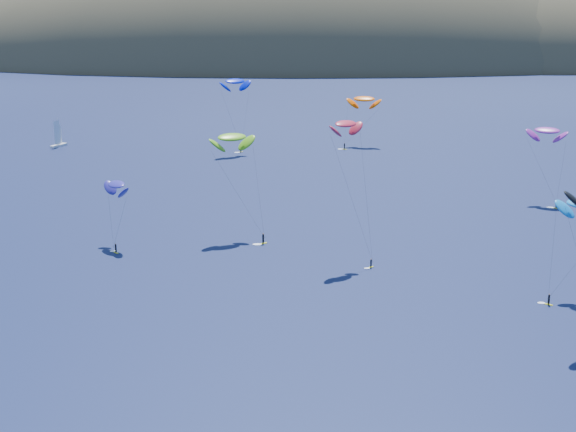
% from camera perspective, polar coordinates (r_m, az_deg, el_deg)
% --- Properties ---
extents(island, '(730.00, 300.00, 210.00)m').
position_cam_1_polar(island, '(631.60, 2.50, 10.22)').
color(island, '#3D3526').
rests_on(island, ground).
extents(sailboat, '(8.22, 7.84, 9.83)m').
position_cam_1_polar(sailboat, '(278.32, -16.00, 4.95)').
color(sailboat, silver).
rests_on(sailboat, ground).
extents(kitesurfer_3, '(12.80, 13.00, 23.39)m').
position_cam_1_polar(kitesurfer_3, '(167.96, -4.00, 5.60)').
color(kitesurfer_3, '#CDCF17').
rests_on(kitesurfer_3, ground).
extents(kitesurfer_4, '(11.39, 9.84, 25.37)m').
position_cam_1_polar(kitesurfer_4, '(257.43, -3.79, 9.54)').
color(kitesurfer_4, '#CDCF17').
rests_on(kitesurfer_4, ground).
extents(kitesurfer_6, '(10.23, 12.64, 19.99)m').
position_cam_1_polar(kitesurfer_6, '(205.26, 17.95, 5.80)').
color(kitesurfer_6, '#CDCF17').
rests_on(kitesurfer_6, ground).
extents(kitesurfer_9, '(9.39, 11.63, 28.11)m').
position_cam_1_polar(kitesurfer_9, '(151.83, 4.14, 6.54)').
color(kitesurfer_9, '#CDCF17').
rests_on(kitesurfer_9, ground).
extents(kitesurfer_10, '(7.99, 11.46, 14.67)m').
position_cam_1_polar(kitesurfer_10, '(165.41, -12.11, 2.21)').
color(kitesurfer_10, '#CDCF17').
rests_on(kitesurfer_10, ground).
extents(kitesurfer_11, '(13.59, 13.24, 18.41)m').
position_cam_1_polar(kitesurfer_11, '(270.42, 5.43, 8.29)').
color(kitesurfer_11, '#CDCF17').
rests_on(kitesurfer_11, ground).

